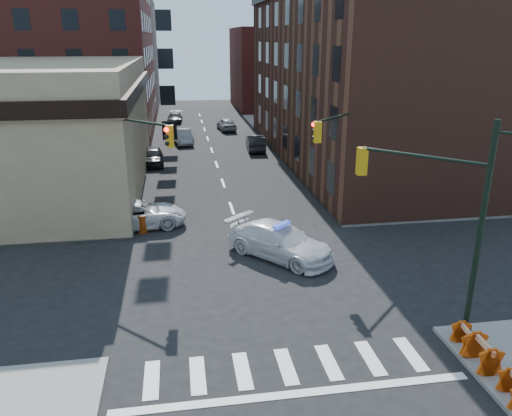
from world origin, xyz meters
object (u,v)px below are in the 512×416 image
object	(u,v)px
parked_car_wnear	(153,156)
barrel_road	(251,231)
barricade_se_a	(482,354)
pedestrian_b	(59,223)
barricade_nw_a	(75,226)
barrel_bank	(142,224)
parked_car_wfar	(183,137)
pedestrian_a	(87,205)
pickup	(138,214)
parked_car_enear	(256,143)
police_car	(280,241)

from	to	relation	value
parked_car_wnear	barrel_road	distance (m)	19.29
barricade_se_a	pedestrian_b	bearing A→B (deg)	52.23
barricade_nw_a	barrel_bank	bearing A→B (deg)	-0.20
pedestrian_b	barrel_bank	size ratio (longest dim) A/B	1.54
parked_car_wnear	barricade_se_a	distance (m)	33.01
parked_car_wfar	pedestrian_a	xyz separation A→B (m)	(-6.15, -22.95, 0.39)
parked_car_wnear	barricade_se_a	xyz separation A→B (m)	(11.90, -30.79, -0.12)
pedestrian_a	barricade_nw_a	distance (m)	2.23
pickup	barrel_road	xyz separation A→B (m)	(6.28, -3.07, -0.26)
parked_car_enear	pickup	bearing A→B (deg)	66.41
barricade_se_a	parked_car_wfar	bearing A→B (deg)	16.13
barricade_nw_a	parked_car_wfar	bearing A→B (deg)	74.26
barrel_bank	barricade_se_a	distance (m)	18.82
parked_car_wnear	barrel_road	world-z (taller)	parked_car_wnear
pickup	barricade_se_a	bearing A→B (deg)	-148.54
pedestrian_b	parked_car_wnear	bearing A→B (deg)	79.82
barrel_road	barricade_se_a	xyz separation A→B (m)	(5.92, -12.45, 0.12)
pickup	parked_car_enear	bearing A→B (deg)	-33.85
barricade_nw_a	parked_car_wnear	bearing A→B (deg)	76.07
pedestrian_b	police_car	bearing A→B (deg)	-15.11
barricade_se_a	barricade_nw_a	distance (m)	21.28
barricade_nw_a	barrel_road	bearing A→B (deg)	-13.27
barrel_road	barricade_se_a	world-z (taller)	barricade_se_a
parked_car_wnear	parked_car_enear	distance (m)	10.74
barrel_bank	barricade_nw_a	distance (m)	3.67
parked_car_wnear	barrel_bank	bearing A→B (deg)	-92.47
parked_car_wfar	pedestrian_b	size ratio (longest dim) A/B	2.82
barricade_se_a	barrel_bank	bearing A→B (deg)	42.45
police_car	barrel_bank	bearing A→B (deg)	106.11
parked_car_enear	barricade_se_a	bearing A→B (deg)	96.98
parked_car_wnear	parked_car_wfar	distance (m)	9.25
barrel_bank	pedestrian_b	bearing A→B (deg)	-174.71
police_car	pickup	distance (m)	9.20
barrel_bank	parked_car_wnear	bearing A→B (deg)	90.00
barrel_road	barrel_bank	bearing A→B (deg)	160.43
barrel_road	barrel_bank	xyz separation A→B (m)	(-5.98, 2.13, 0.01)
parked_car_enear	pedestrian_b	distance (m)	25.38
parked_car_enear	barricade_nw_a	distance (m)	24.68
police_car	parked_car_enear	world-z (taller)	police_car
police_car	pickup	size ratio (longest dim) A/B	1.04
police_car	parked_car_wnear	xyz separation A→B (m)	(-7.08, 20.75, -0.09)
parked_car_enear	barrel_bank	world-z (taller)	parked_car_enear
parked_car_wfar	pedestrian_a	distance (m)	23.76
parked_car_wnear	barrel_road	bearing A→B (deg)	-74.41
pickup	pedestrian_a	size ratio (longest dim) A/B	2.82
pedestrian_b	barricade_se_a	size ratio (longest dim) A/B	1.24
parked_car_wnear	parked_car_wfar	world-z (taller)	parked_car_wnear
parked_car_enear	barrel_bank	xyz separation A→B (m)	(-9.79, -20.63, -0.25)
barrel_bank	barricade_nw_a	bearing A→B (deg)	-178.98
parked_car_enear	pedestrian_b	world-z (taller)	pedestrian_b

